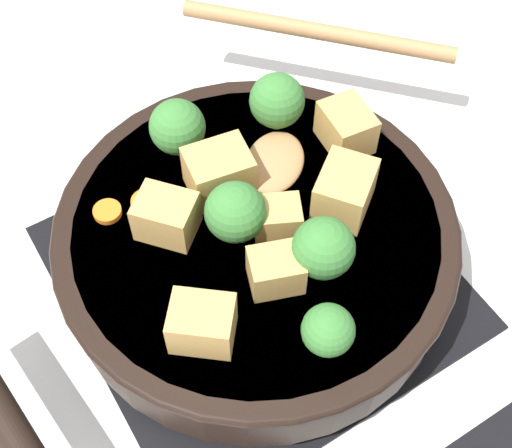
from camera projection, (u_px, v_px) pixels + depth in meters
The scene contains 19 objects.
ground_plane at pixel (256, 278), 0.63m from camera, with size 2.40×2.40×0.00m, color silver.
front_burner_grate at pixel (256, 271), 0.62m from camera, with size 0.31×0.31×0.03m.
skillet_pan at pixel (254, 243), 0.58m from camera, with size 0.41×0.33×0.06m.
wooden_spoon at pixel (301, 79), 0.64m from camera, with size 0.26×0.26×0.02m.
tofu_cube_center_large at pixel (345, 191), 0.56m from camera, with size 0.05×0.04×0.04m, color tan.
tofu_cube_near_handle at pixel (202, 324), 0.49m from camera, with size 0.04×0.04×0.04m, color tan.
tofu_cube_east_chunk at pixel (276, 270), 0.52m from camera, with size 0.04×0.03×0.03m, color tan.
tofu_cube_west_chunk at pixel (346, 127), 0.60m from camera, with size 0.05×0.04×0.04m, color tan.
tofu_cube_back_piece at pixel (277, 219), 0.55m from camera, with size 0.04×0.03×0.03m, color tan.
tofu_cube_front_piece at pixel (219, 172), 0.57m from camera, with size 0.05×0.04×0.04m, color tan.
tofu_cube_mid_small at pixel (166, 216), 0.55m from camera, with size 0.04×0.04×0.04m, color tan.
broccoli_floret_near_spoon at pixel (177, 127), 0.58m from camera, with size 0.05×0.05×0.05m.
broccoli_floret_center_top at pixel (236, 213), 0.53m from camera, with size 0.05×0.05×0.05m.
broccoli_floret_east_rim at pixel (328, 331), 0.48m from camera, with size 0.04×0.04×0.04m.
broccoli_floret_west_rim at pixel (277, 101), 0.60m from camera, with size 0.05×0.05×0.05m.
broccoli_floret_north_edge at pixel (323, 248), 0.52m from camera, with size 0.05×0.05×0.05m.
carrot_slice_orange_thin at pixel (107, 212), 0.57m from camera, with size 0.02×0.02×0.01m, color orange.
carrot_slice_near_center at pixel (217, 152), 0.60m from camera, with size 0.02×0.02×0.01m, color orange.
carrot_slice_edge_slice at pixel (147, 202), 0.57m from camera, with size 0.03×0.03×0.01m, color orange.
Camera 1 is at (0.17, 0.27, 0.55)m, focal length 50.00 mm.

